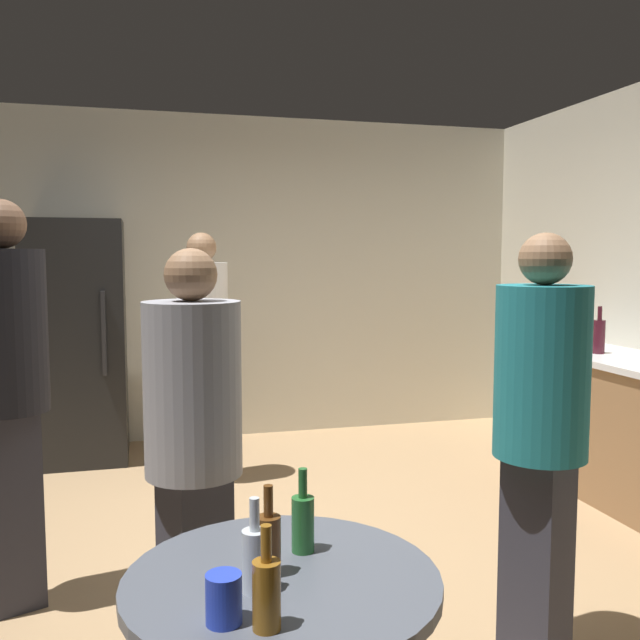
{
  "coord_description": "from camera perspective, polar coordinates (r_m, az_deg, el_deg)",
  "views": [
    {
      "loc": [
        -0.67,
        -3.15,
        1.53
      ],
      "look_at": [
        0.25,
        0.35,
        1.19
      ],
      "focal_mm": 38.24,
      "sensor_mm": 36.0,
      "label": 1
    }
  ],
  "objects": [
    {
      "name": "refrigerator",
      "position": [
        5.41,
        -19.66,
        -1.69
      ],
      "size": [
        0.7,
        0.68,
        1.8
      ],
      "color": "black",
      "rests_on": "ground_plane"
    },
    {
      "name": "ground_plane",
      "position": [
        3.59,
        -2.66,
        -20.83
      ],
      "size": [
        5.2,
        5.2,
        0.1
      ],
      "primitive_type": "cube",
      "color": "#9E7C56"
    },
    {
      "name": "foreground_table",
      "position": [
        1.87,
        -3.18,
        -23.46
      ],
      "size": [
        0.8,
        0.8,
        0.73
      ],
      "color": "#4C515B",
      "rests_on": "ground_plane"
    },
    {
      "name": "beer_bottle_clear",
      "position": [
        1.72,
        -5.47,
        -19.19
      ],
      "size": [
        0.06,
        0.06,
        0.23
      ],
      "color": "silver",
      "rests_on": "foreground_table"
    },
    {
      "name": "plastic_cup_blue",
      "position": [
        1.61,
        -8.06,
        -22.09
      ],
      "size": [
        0.08,
        0.08,
        0.11
      ],
      "primitive_type": "cylinder",
      "color": "blue",
      "rests_on": "foreground_table"
    },
    {
      "name": "wall_back",
      "position": [
        5.82,
        -8.15,
        3.49
      ],
      "size": [
        5.32,
        0.06,
        2.7
      ],
      "primitive_type": "cube",
      "color": "beige",
      "rests_on": "ground_plane"
    },
    {
      "name": "beer_bottle_amber",
      "position": [
        1.57,
        -4.5,
        -21.72
      ],
      "size": [
        0.06,
        0.06,
        0.23
      ],
      "color": "#8C5919",
      "rests_on": "foreground_table"
    },
    {
      "name": "wine_bottle_on_counter",
      "position": [
        4.8,
        22.31,
        -1.22
      ],
      "size": [
        0.08,
        0.08,
        0.31
      ],
      "color": "#3F141E",
      "rests_on": "kitchen_counter"
    },
    {
      "name": "person_in_teal_shirt",
      "position": [
        2.65,
        17.97,
        -7.74
      ],
      "size": [
        0.45,
        0.45,
        1.62
      ],
      "rotation": [
        0.0,
        0.0,
        -2.71
      ],
      "color": "#2D2D38",
      "rests_on": "ground_plane"
    },
    {
      "name": "beer_bottle_green",
      "position": [
        1.92,
        -1.44,
        -16.49
      ],
      "size": [
        0.06,
        0.06,
        0.23
      ],
      "color": "#26662D",
      "rests_on": "foreground_table"
    },
    {
      "name": "person_in_white_shirt",
      "position": [
        4.64,
        -9.77,
        -1.45
      ],
      "size": [
        0.46,
        0.46,
        1.69
      ],
      "rotation": [
        0.0,
        0.0,
        -1.1
      ],
      "color": "#2D2D38",
      "rests_on": "ground_plane"
    },
    {
      "name": "person_in_black_shirt",
      "position": [
        3.19,
        -24.74,
        -4.01
      ],
      "size": [
        0.44,
        0.44,
        1.77
      ],
      "rotation": [
        0.0,
        0.0,
        -1.18
      ],
      "color": "#2D2D38",
      "rests_on": "ground_plane"
    },
    {
      "name": "beer_bottle_brown",
      "position": [
        1.8,
        -4.33,
        -18.06
      ],
      "size": [
        0.06,
        0.06,
        0.23
      ],
      "color": "#593314",
      "rests_on": "foreground_table"
    },
    {
      "name": "person_in_gray_shirt",
      "position": [
        2.46,
        -10.53,
        -9.44
      ],
      "size": [
        0.47,
        0.47,
        1.56
      ],
      "rotation": [
        0.0,
        0.0,
        -1.04
      ],
      "color": "#2D2D38",
      "rests_on": "ground_plane"
    }
  ]
}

